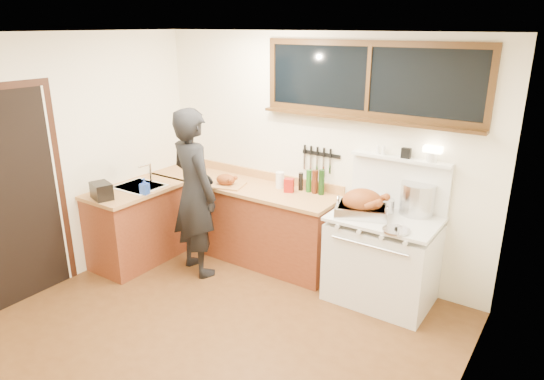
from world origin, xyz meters
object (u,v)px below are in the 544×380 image
Objects in this scene: cutting_board at (226,181)px; vintage_stove at (383,257)px; roast_turkey at (363,205)px; man at (194,193)px.

vintage_stove is at bearing 4.00° from cutting_board.
man is at bearing -163.98° from roast_turkey.
vintage_stove is 3.32× the size of cutting_board.
vintage_stove is 0.58m from roast_turkey.
cutting_board is 1.67m from roast_turkey.
cutting_board is 0.81× the size of roast_turkey.
vintage_stove is 2.68× the size of roast_turkey.
roast_turkey is at bearing 1.66° from cutting_board.
roast_turkey is (-0.21, -0.08, 0.54)m from vintage_stove.
vintage_stove reaches higher than cutting_board.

